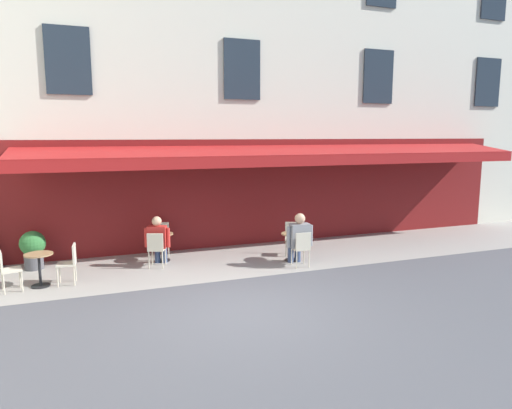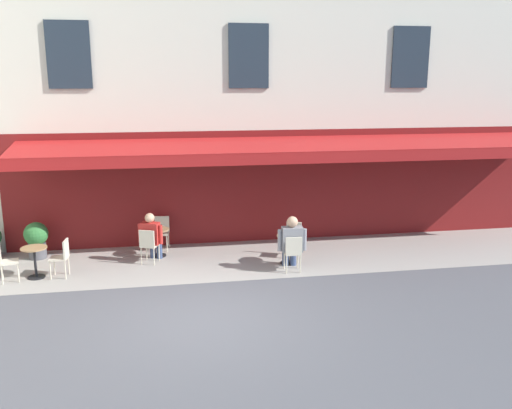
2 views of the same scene
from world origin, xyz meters
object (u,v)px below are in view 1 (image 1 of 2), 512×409
Objects in this scene: cafe_table_streetside at (39,265)px; cafe_chair_cream_under_awning at (302,246)px; cafe_chair_cream_corner_left at (70,260)px; cafe_table_mid_terrace at (162,243)px; cafe_chair_cream_corner_right at (156,247)px; potted_plant_mid_terrace at (33,248)px; cafe_chair_cream_facing_street at (292,235)px; cafe_chair_cream_back_row at (162,236)px; seated_patron_in_grey at (298,238)px; cafe_chair_cream_kerbside at (7,267)px; cafe_table_near_entrance at (292,243)px; seated_companion_in_red at (158,239)px.

cafe_chair_cream_under_awning is at bearing 173.83° from cafe_table_streetside.
cafe_table_mid_terrace is at bearing -151.89° from cafe_chair_cream_corner_left.
potted_plant_mid_terrace reaches higher than cafe_chair_cream_corner_right.
cafe_chair_cream_back_row is (3.43, -1.21, 0.00)m from cafe_chair_cream_facing_street.
cafe_table_streetside is 6.11m from seated_patron_in_grey.
cafe_chair_cream_corner_right is 2.08m from cafe_chair_cream_corner_left.
cafe_chair_cream_kerbside is at bearing -4.35° from cafe_chair_cream_under_awning.
potted_plant_mid_terrace is (6.65, -0.96, -0.00)m from cafe_chair_cream_facing_street.
cafe_chair_cream_kerbside is at bearing 4.64° from cafe_chair_cream_corner_left.
cafe_chair_cream_corner_left reaches higher than cafe_table_mid_terrace.
cafe_chair_cream_corner_right is at bearing -163.26° from cafe_chair_cream_corner_left.
seated_patron_in_grey is (-3.14, 2.20, 0.17)m from cafe_chair_cream_back_row.
cafe_chair_cream_under_awning and cafe_chair_cream_kerbside have the same top height.
cafe_chair_cream_facing_street is at bearing -114.47° from cafe_table_near_entrance.
cafe_chair_cream_facing_street is 1.00× the size of cafe_chair_cream_kerbside.
cafe_table_mid_terrace is at bearing -158.21° from cafe_table_streetside.
cafe_chair_cream_kerbside is 1.00× the size of cafe_chair_cream_corner_left.
seated_patron_in_grey is 6.66m from potted_plant_mid_terrace.
cafe_chair_cream_corner_right is at bearing 68.45° from cafe_table_mid_terrace.
cafe_chair_cream_corner_right is at bearing -167.80° from cafe_chair_cream_kerbside.
seated_companion_in_red is (3.38, -1.41, 0.15)m from cafe_chair_cream_under_awning.
cafe_table_mid_terrace is at bearing -111.55° from seated_companion_in_red.
seated_companion_in_red reaches higher than potted_plant_mid_terrace.
cafe_chair_cream_under_awning reaches higher than cafe_table_near_entrance.
cafe_chair_cream_under_awning is 1.00× the size of cafe_chair_cream_kerbside.
cafe_table_mid_terrace is (3.26, -1.17, 0.00)m from cafe_table_near_entrance.
cafe_table_near_entrance is at bearing 170.62° from cafe_chair_cream_corner_right.
seated_patron_in_grey is (-3.24, 1.58, 0.23)m from cafe_table_mid_terrace.
cafe_table_streetside is 0.63m from cafe_chair_cream_kerbside.
cafe_chair_cream_facing_street is 0.70× the size of seated_companion_in_red.
seated_companion_in_red is (3.42, -0.78, 0.20)m from cafe_table_near_entrance.
seated_patron_in_grey reaches higher than potted_plant_mid_terrace.
cafe_table_near_entrance is at bearing 167.18° from seated_companion_in_red.
cafe_chair_cream_corner_right and cafe_chair_cream_back_row have the same top height.
potted_plant_mid_terrace reaches higher than cafe_table_mid_terrace.
cafe_table_mid_terrace is 0.82× the size of cafe_chair_cream_back_row.
cafe_chair_cream_under_awning is at bearing 160.75° from cafe_chair_cream_corner_right.
cafe_chair_cream_under_awning is 0.28m from seated_patron_in_grey.
seated_patron_in_grey is at bearing 175.87° from cafe_table_streetside.
potted_plant_mid_terrace is (0.91, -1.55, -0.00)m from cafe_chair_cream_corner_left.
cafe_chair_cream_kerbside is 1.25m from cafe_chair_cream_corner_left.
cafe_chair_cream_corner_right is at bearing 74.82° from cafe_chair_cream_back_row.
cafe_chair_cream_back_row is at bearing -175.47° from potted_plant_mid_terrace.
cafe_table_streetside is at bearing 30.90° from cafe_chair_cream_back_row.
cafe_table_streetside is at bearing 4.93° from cafe_chair_cream_facing_street.
cafe_chair_cream_corner_right is at bearing -19.25° from cafe_chair_cream_under_awning.
potted_plant_mid_terrace is (-0.34, -1.66, -0.00)m from cafe_chair_cream_kerbside.
potted_plant_mid_terrace is (3.22, 0.26, -0.00)m from cafe_chair_cream_back_row.
cafe_table_streetside is at bearing -4.13° from seated_patron_in_grey.
cafe_chair_cream_back_row is (-0.33, -1.21, 0.00)m from cafe_chair_cream_corner_right.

